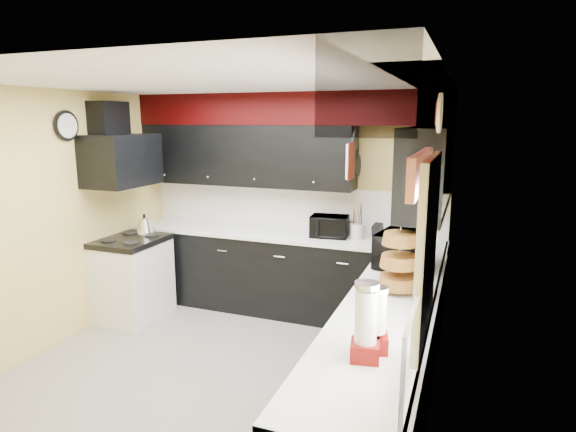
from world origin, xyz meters
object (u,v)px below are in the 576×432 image
object	(u,v)px
microwave	(402,249)
knife_block	(378,233)
utensil_crock	(357,232)
toaster_oven	(329,226)
kettle	(145,226)

from	to	relation	value
microwave	knife_block	distance (m)	0.84
microwave	utensil_crock	xyz separation A→B (m)	(-0.59, 0.82, -0.07)
toaster_oven	kettle	bearing A→B (deg)	-171.35
microwave	utensil_crock	distance (m)	1.01
microwave	utensil_crock	world-z (taller)	microwave
utensil_crock	toaster_oven	bearing A→B (deg)	-176.31
utensil_crock	knife_block	xyz separation A→B (m)	(0.23, -0.06, 0.02)
toaster_oven	knife_block	xyz separation A→B (m)	(0.54, -0.04, -0.02)
utensil_crock	knife_block	world-z (taller)	knife_block
knife_block	utensil_crock	bearing A→B (deg)	175.34
toaster_oven	microwave	bearing A→B (deg)	-46.94
utensil_crock	microwave	bearing A→B (deg)	-54.17
toaster_oven	utensil_crock	distance (m)	0.31
kettle	toaster_oven	bearing A→B (deg)	13.90
knife_block	kettle	bearing A→B (deg)	-159.77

